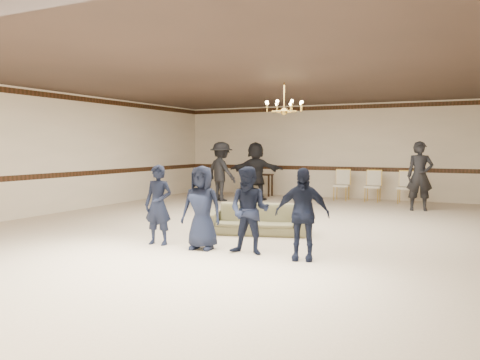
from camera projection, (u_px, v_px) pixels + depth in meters
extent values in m
cube|color=beige|center=(266.00, 230.00, 10.28)|extent=(12.00, 14.00, 0.01)
cube|color=#32231C|center=(267.00, 77.00, 10.06)|extent=(12.00, 14.00, 0.01)
cube|color=beige|center=(347.00, 151.00, 16.45)|extent=(12.00, 0.01, 3.20)
cube|color=beige|center=(57.00, 152.00, 12.80)|extent=(0.01, 14.00, 3.20)
cube|color=#361C10|center=(347.00, 169.00, 16.48)|extent=(12.00, 0.02, 0.14)
cube|color=#361C10|center=(348.00, 107.00, 16.33)|extent=(12.00, 0.02, 0.14)
imported|color=black|center=(158.00, 205.00, 8.69)|extent=(0.56, 0.40, 1.44)
imported|color=black|center=(202.00, 208.00, 8.30)|extent=(0.77, 0.56, 1.44)
imported|color=black|center=(249.00, 211.00, 7.90)|extent=(0.73, 0.59, 1.44)
imported|color=black|center=(302.00, 214.00, 7.51)|extent=(0.90, 0.54, 1.44)
imported|color=brown|center=(256.00, 219.00, 9.80)|extent=(2.18, 1.34, 0.60)
imported|color=black|center=(221.00, 172.00, 15.62)|extent=(1.40, 1.12, 1.90)
imported|color=black|center=(256.00, 171.00, 15.85)|extent=(1.85, 1.01, 1.90)
imported|color=black|center=(420.00, 176.00, 13.26)|extent=(0.78, 0.60, 1.90)
cube|color=black|center=(260.00, 185.00, 17.30)|extent=(0.96, 0.46, 0.79)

